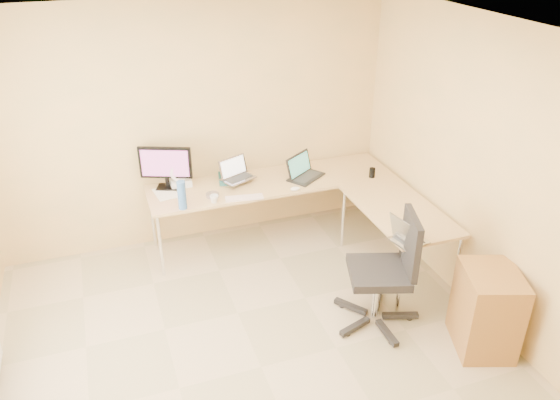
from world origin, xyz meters
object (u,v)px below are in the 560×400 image
object	(u,v)px
desk_main	(272,210)
keyboard	(244,198)
laptop_center	(238,170)
mug	(214,199)
monitor	(166,168)
cabinet	(486,311)
office_chair	(378,275)
laptop_black	(306,167)
desk_fan	(179,175)
water_bottle	(182,195)
desk_return	(396,240)
laptop_return	(410,231)

from	to	relation	value
desk_main	keyboard	bearing A→B (deg)	-143.13
laptop_center	mug	distance (m)	0.50
keyboard	mug	bearing A→B (deg)	-174.61
monitor	cabinet	bearing A→B (deg)	-25.45
keyboard	office_chair	world-z (taller)	office_chair
keyboard	cabinet	distance (m)	2.48
laptop_black	cabinet	xyz separation A→B (m)	(0.76, -2.16, -0.50)
desk_fan	office_chair	bearing A→B (deg)	-52.23
monitor	water_bottle	distance (m)	0.51
desk_fan	cabinet	world-z (taller)	desk_fan
desk_fan	office_chair	size ratio (longest dim) A/B	0.23
desk_fan	keyboard	bearing A→B (deg)	-40.73
monitor	mug	world-z (taller)	monitor
desk_main	monitor	distance (m)	1.25
laptop_black	mug	bearing A→B (deg)	157.10
laptop_center	desk_main	bearing A→B (deg)	-34.59
desk_return	water_bottle	distance (m)	2.17
laptop_black	mug	distance (m)	1.10
water_bottle	laptop_return	distance (m)	2.16
desk_main	laptop_black	world-z (taller)	laptop_black
monitor	laptop_center	size ratio (longest dim) A/B	1.58
water_bottle	cabinet	size ratio (longest dim) A/B	0.39
desk_main	cabinet	bearing A→B (deg)	-63.07
laptop_black	water_bottle	bearing A→B (deg)	155.11
water_bottle	desk_fan	bearing A→B (deg)	83.13
desk_return	water_bottle	world-z (taller)	water_bottle
desk_return	keyboard	xyz separation A→B (m)	(-1.37, 0.70, 0.37)
keyboard	desk_fan	world-z (taller)	desk_fan
office_chair	desk_fan	bearing A→B (deg)	144.98
laptop_center	keyboard	xyz separation A→B (m)	(-0.04, -0.37, -0.15)
office_chair	desk_return	bearing A→B (deg)	66.67
desk_return	laptop_black	bearing A→B (deg)	122.58
laptop_black	laptop_return	size ratio (longest dim) A/B	1.23
laptop_center	laptop_black	distance (m)	0.74
monitor	cabinet	world-z (taller)	monitor
laptop_black	laptop_return	xyz separation A→B (m)	(0.37, -1.50, -0.02)
desk_return	keyboard	distance (m)	1.59
keyboard	mug	xyz separation A→B (m)	(-0.31, 0.02, 0.03)
laptop_center	mug	size ratio (longest dim) A/B	3.97
monitor	water_bottle	xyz separation A→B (m)	(0.07, -0.50, -0.09)
desk_fan	desk_main	bearing A→B (deg)	-11.00
laptop_black	desk_fan	bearing A→B (deg)	134.34
laptop_black	keyboard	size ratio (longest dim) A/B	1.05
water_bottle	laptop_return	size ratio (longest dim) A/B	0.90
desk_main	office_chair	distance (m)	1.69
laptop_center	cabinet	bearing A→B (deg)	-80.75
mug	office_chair	xyz separation A→B (m)	(1.12, -1.35, -0.27)
laptop_return	desk_fan	bearing A→B (deg)	33.68
laptop_return	laptop_black	bearing A→B (deg)	3.50
desk_main	laptop_return	bearing A→B (deg)	-64.43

